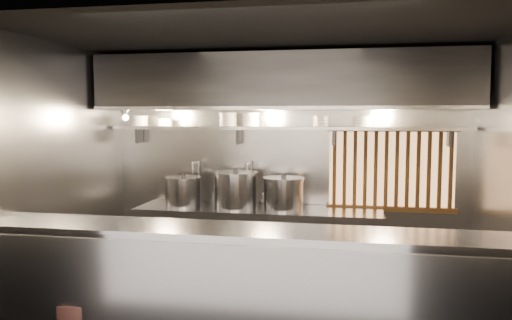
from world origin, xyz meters
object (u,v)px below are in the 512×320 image
(pendant_bulb, at_px, (275,122))
(stock_pot_mid, at_px, (236,190))
(heat_lamp, at_px, (124,113))
(stock_pot_right, at_px, (284,193))
(stock_pot_left, at_px, (183,191))

(pendant_bulb, relative_size, stock_pot_mid, 0.33)
(heat_lamp, bearing_deg, stock_pot_right, 7.88)
(pendant_bulb, bearing_deg, stock_pot_right, -35.72)
(pendant_bulb, xyz_separation_m, stock_pot_mid, (-0.48, -0.08, -0.84))
(heat_lamp, distance_m, pendant_bulb, 1.83)
(stock_pot_left, relative_size, stock_pot_mid, 1.04)
(heat_lamp, height_order, stock_pot_mid, heat_lamp)
(stock_pot_right, bearing_deg, pendant_bulb, 144.28)
(stock_pot_left, height_order, stock_pot_right, stock_pot_right)
(pendant_bulb, distance_m, stock_pot_mid, 0.97)
(pendant_bulb, relative_size, stock_pot_right, 0.30)
(heat_lamp, height_order, stock_pot_left, heat_lamp)
(stock_pot_left, bearing_deg, heat_lamp, -157.99)
(pendant_bulb, height_order, stock_pot_left, pendant_bulb)
(pendant_bulb, relative_size, stock_pot_left, 0.32)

